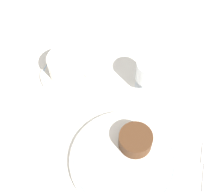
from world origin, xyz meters
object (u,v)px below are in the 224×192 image
Objects in this scene: dinner_plate at (124,160)px; fork at (205,173)px; wine_glass at (150,72)px; dessert_cake at (133,141)px; coffee_cup at (67,65)px.

fork is (0.17, 0.04, -0.01)m from dinner_plate.
dessert_cake is at bearing -81.84° from wine_glass.
wine_glass is 0.26m from fork.
fork is at bearing 13.26° from dinner_plate.
wine_glass is at bearing 138.49° from fork.
fork is 0.17m from dessert_cake.
dinner_plate is 3.18× the size of dessert_cake.
coffee_cup is 1.25× the size of wine_glass.
dinner_plate is at bearing -99.26° from dessert_cake.
wine_glass is (0.20, 0.04, 0.02)m from coffee_cup.
fork is at bearing 0.63° from dessert_cake.
coffee_cup is at bearing -167.74° from wine_glass.
dinner_plate is 1.99× the size of coffee_cup.
fork is (0.39, -0.12, -0.04)m from coffee_cup.
dessert_cake is at bearing 80.74° from dinner_plate.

